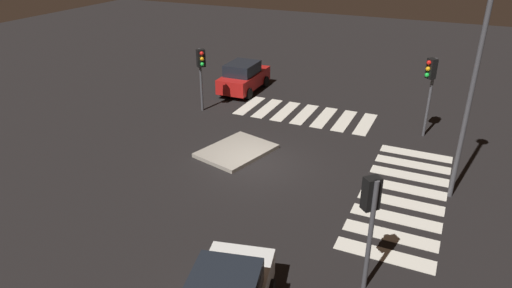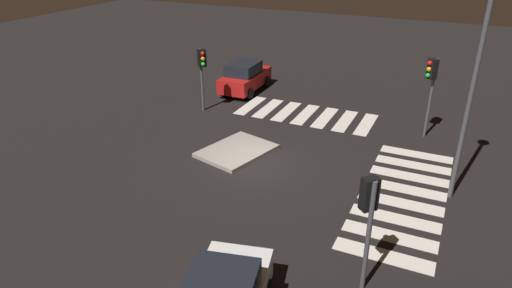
{
  "view_description": "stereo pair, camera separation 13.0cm",
  "coord_description": "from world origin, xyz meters",
  "px_view_note": "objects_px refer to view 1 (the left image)",
  "views": [
    {
      "loc": [
        -16.53,
        -7.53,
        9.57
      ],
      "look_at": [
        0.0,
        0.0,
        1.0
      ],
      "focal_mm": 32.19,
      "sensor_mm": 36.0,
      "label": 1
    },
    {
      "loc": [
        -16.48,
        -7.65,
        9.57
      ],
      "look_at": [
        0.0,
        0.0,
        1.0
      ],
      "focal_mm": 32.19,
      "sensor_mm": 36.0,
      "label": 2
    }
  ],
  "objects_px": {
    "street_lamp": "(480,52)",
    "traffic_light_north": "(201,65)",
    "traffic_light_east": "(430,78)",
    "traffic_island": "(237,151)",
    "car_red": "(244,77)",
    "traffic_light_south": "(370,206)"
  },
  "relations": [
    {
      "from": "traffic_light_east",
      "to": "street_lamp",
      "type": "distance_m",
      "value": 6.4
    },
    {
      "from": "traffic_light_south",
      "to": "traffic_island",
      "type": "bearing_deg",
      "value": 2.4
    },
    {
      "from": "traffic_light_north",
      "to": "traffic_light_south",
      "type": "xyz_separation_m",
      "value": [
        -10.39,
        -11.48,
        -0.0
      ]
    },
    {
      "from": "traffic_island",
      "to": "traffic_light_north",
      "type": "distance_m",
      "value": 6.38
    },
    {
      "from": "traffic_island",
      "to": "traffic_light_east",
      "type": "xyz_separation_m",
      "value": [
        5.58,
        -7.67,
        2.95
      ]
    },
    {
      "from": "traffic_light_east",
      "to": "street_lamp",
      "type": "bearing_deg",
      "value": 62.65
    },
    {
      "from": "traffic_light_north",
      "to": "car_red",
      "type": "bearing_deg",
      "value": 123.22
    },
    {
      "from": "traffic_light_south",
      "to": "car_red",
      "type": "bearing_deg",
      "value": -9.8
    },
    {
      "from": "traffic_island",
      "to": "traffic_light_east",
      "type": "height_order",
      "value": "traffic_light_east"
    },
    {
      "from": "car_red",
      "to": "traffic_light_north",
      "type": "height_order",
      "value": "traffic_light_north"
    },
    {
      "from": "traffic_light_north",
      "to": "street_lamp",
      "type": "bearing_deg",
      "value": 24.3
    },
    {
      "from": "traffic_island",
      "to": "street_lamp",
      "type": "distance_m",
      "value": 10.96
    },
    {
      "from": "car_red",
      "to": "street_lamp",
      "type": "relative_size",
      "value": 0.52
    },
    {
      "from": "traffic_island",
      "to": "traffic_light_north",
      "type": "xyz_separation_m",
      "value": [
        4.04,
        4.17,
        2.64
      ]
    },
    {
      "from": "traffic_light_north",
      "to": "street_lamp",
      "type": "distance_m",
      "value": 14.46
    },
    {
      "from": "traffic_light_east",
      "to": "street_lamp",
      "type": "xyz_separation_m",
      "value": [
        -5.54,
        -1.72,
        2.71
      ]
    },
    {
      "from": "car_red",
      "to": "traffic_island",
      "type": "bearing_deg",
      "value": -157.48
    },
    {
      "from": "traffic_light_north",
      "to": "traffic_light_east",
      "type": "bearing_deg",
      "value": 48.14
    },
    {
      "from": "traffic_light_east",
      "to": "street_lamp",
      "type": "relative_size",
      "value": 0.47
    },
    {
      "from": "traffic_island",
      "to": "traffic_light_south",
      "type": "height_order",
      "value": "traffic_light_south"
    },
    {
      "from": "traffic_light_east",
      "to": "traffic_light_north",
      "type": "xyz_separation_m",
      "value": [
        -1.54,
        11.84,
        -0.31
      ]
    },
    {
      "from": "street_lamp",
      "to": "traffic_light_north",
      "type": "bearing_deg",
      "value": 73.56
    }
  ]
}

